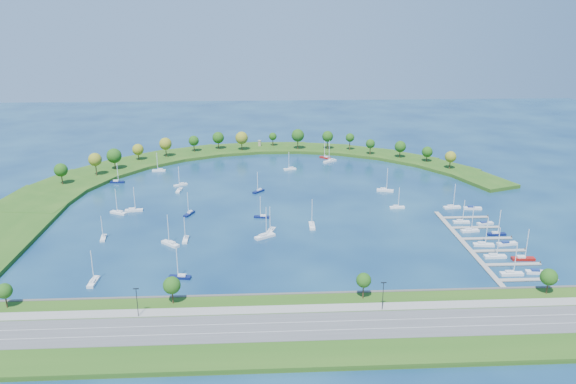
{
  "coord_description": "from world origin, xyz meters",
  "views": [
    {
      "loc": [
        -9.78,
        -275.77,
        95.92
      ],
      "look_at": [
        5.0,
        5.0,
        4.0
      ],
      "focal_mm": 34.58,
      "sensor_mm": 36.0,
      "label": 1
    }
  ],
  "objects_px": {
    "dock_system": "(482,245)",
    "moored_boat_11": "(93,281)",
    "moored_boat_16": "(258,191)",
    "moored_boat_0": "(180,276)",
    "docked_boat_6": "(470,230)",
    "moored_boat_7": "(134,210)",
    "docked_boat_2": "(495,256)",
    "moored_boat_21": "(119,212)",
    "moored_boat_4": "(181,184)",
    "moored_boat_6": "(330,161)",
    "moored_boat_14": "(189,213)",
    "moored_boat_18": "(312,225)",
    "moored_boat_3": "(385,190)",
    "moored_boat_17": "(159,170)",
    "harbor_tower": "(260,143)",
    "moored_boat_9": "(271,230)",
    "moored_boat_1": "(265,236)",
    "docked_boat_11": "(472,208)",
    "docked_boat_0": "(512,273)",
    "moored_boat_13": "(179,190)",
    "docked_boat_7": "(496,233)",
    "moored_boat_19": "(290,168)",
    "docked_boat_9": "(485,223)",
    "moored_boat_20": "(103,237)",
    "docked_boat_5": "(507,243)",
    "docked_boat_10": "(452,207)",
    "docked_boat_3": "(523,258)",
    "moored_boat_2": "(262,216)",
    "docked_boat_4": "(483,244)",
    "moored_boat_5": "(170,243)",
    "moored_boat_10": "(325,157)",
    "docked_boat_8": "(461,221)"
  },
  "relations": [
    {
      "from": "moored_boat_17",
      "to": "moored_boat_18",
      "type": "relative_size",
      "value": 0.91
    },
    {
      "from": "moored_boat_1",
      "to": "docked_boat_5",
      "type": "height_order",
      "value": "moored_boat_1"
    },
    {
      "from": "moored_boat_2",
      "to": "docked_boat_5",
      "type": "distance_m",
      "value": 112.06
    },
    {
      "from": "moored_boat_16",
      "to": "moored_boat_18",
      "type": "xyz_separation_m",
      "value": [
        24.83,
        -53.81,
        0.05
      ]
    },
    {
      "from": "moored_boat_11",
      "to": "moored_boat_10",
      "type": "bearing_deg",
      "value": -28.94
    },
    {
      "from": "moored_boat_0",
      "to": "docked_boat_10",
      "type": "height_order",
      "value": "docked_boat_10"
    },
    {
      "from": "moored_boat_6",
      "to": "moored_boat_7",
      "type": "relative_size",
      "value": 1.14
    },
    {
      "from": "dock_system",
      "to": "moored_boat_18",
      "type": "height_order",
      "value": "moored_boat_18"
    },
    {
      "from": "dock_system",
      "to": "moored_boat_21",
      "type": "distance_m",
      "value": 172.31
    },
    {
      "from": "docked_boat_5",
      "to": "moored_boat_16",
      "type": "bearing_deg",
      "value": 135.14
    },
    {
      "from": "moored_boat_3",
      "to": "moored_boat_17",
      "type": "xyz_separation_m",
      "value": [
        -133.12,
        47.73,
        -0.04
      ]
    },
    {
      "from": "moored_boat_7",
      "to": "moored_boat_10",
      "type": "distance_m",
      "value": 147.64
    },
    {
      "from": "docked_boat_11",
      "to": "docked_boat_0",
      "type": "bearing_deg",
      "value": -92.84
    },
    {
      "from": "dock_system",
      "to": "moored_boat_11",
      "type": "height_order",
      "value": "moored_boat_11"
    },
    {
      "from": "moored_boat_1",
      "to": "moored_boat_5",
      "type": "distance_m",
      "value": 41.09
    },
    {
      "from": "moored_boat_0",
      "to": "docked_boat_0",
      "type": "bearing_deg",
      "value": -172.86
    },
    {
      "from": "moored_boat_13",
      "to": "docked_boat_7",
      "type": "xyz_separation_m",
      "value": [
        151.11,
        -72.06,
        0.01
      ]
    },
    {
      "from": "moored_boat_2",
      "to": "docked_boat_7",
      "type": "bearing_deg",
      "value": 174.7
    },
    {
      "from": "moored_boat_7",
      "to": "moored_boat_21",
      "type": "relative_size",
      "value": 0.99
    },
    {
      "from": "docked_boat_5",
      "to": "moored_boat_10",
      "type": "bearing_deg",
      "value": 103.62
    },
    {
      "from": "moored_boat_5",
      "to": "docked_boat_9",
      "type": "distance_m",
      "value": 145.75
    },
    {
      "from": "moored_boat_4",
      "to": "moored_boat_6",
      "type": "xyz_separation_m",
      "value": [
        92.71,
        48.03,
        0.09
      ]
    },
    {
      "from": "moored_boat_18",
      "to": "docked_boat_11",
      "type": "relative_size",
      "value": 1.46
    },
    {
      "from": "moored_boat_4",
      "to": "docked_boat_11",
      "type": "bearing_deg",
      "value": 129.21
    },
    {
      "from": "docked_boat_3",
      "to": "docked_boat_5",
      "type": "height_order",
      "value": "docked_boat_3"
    },
    {
      "from": "harbor_tower",
      "to": "moored_boat_3",
      "type": "relative_size",
      "value": 0.31
    },
    {
      "from": "docked_boat_2",
      "to": "docked_boat_9",
      "type": "bearing_deg",
      "value": 74.58
    },
    {
      "from": "docked_boat_5",
      "to": "docked_boat_2",
      "type": "bearing_deg",
      "value": -138.1
    },
    {
      "from": "moored_boat_11",
      "to": "moored_boat_16",
      "type": "bearing_deg",
      "value": -27.94
    },
    {
      "from": "moored_boat_0",
      "to": "docked_boat_6",
      "type": "distance_m",
      "value": 132.18
    },
    {
      "from": "moored_boat_20",
      "to": "docked_boat_0",
      "type": "relative_size",
      "value": 0.86
    },
    {
      "from": "moored_boat_1",
      "to": "moored_boat_21",
      "type": "xyz_separation_m",
      "value": [
        -72.14,
        34.29,
        -0.04
      ]
    },
    {
      "from": "moored_boat_14",
      "to": "docked_boat_8",
      "type": "relative_size",
      "value": 1.04
    },
    {
      "from": "harbor_tower",
      "to": "docked_boat_9",
      "type": "relative_size",
      "value": 0.51
    },
    {
      "from": "docked_boat_4",
      "to": "docked_boat_5",
      "type": "height_order",
      "value": "docked_boat_4"
    },
    {
      "from": "dock_system",
      "to": "docked_boat_7",
      "type": "distance_m",
      "value": 15.26
    },
    {
      "from": "moored_boat_0",
      "to": "moored_boat_20",
      "type": "bearing_deg",
      "value": -36.99
    },
    {
      "from": "moored_boat_16",
      "to": "docked_boat_3",
      "type": "height_order",
      "value": "docked_boat_3"
    },
    {
      "from": "moored_boat_16",
      "to": "docked_boat_2",
      "type": "height_order",
      "value": "docked_boat_2"
    },
    {
      "from": "moored_boat_4",
      "to": "moored_boat_20",
      "type": "height_order",
      "value": "moored_boat_4"
    },
    {
      "from": "moored_boat_13",
      "to": "docked_boat_4",
      "type": "relative_size",
      "value": 0.91
    },
    {
      "from": "moored_boat_14",
      "to": "moored_boat_18",
      "type": "height_order",
      "value": "moored_boat_18"
    },
    {
      "from": "moored_boat_19",
      "to": "docked_boat_9",
      "type": "relative_size",
      "value": 1.45
    },
    {
      "from": "moored_boat_7",
      "to": "docked_boat_2",
      "type": "height_order",
      "value": "docked_boat_2"
    },
    {
      "from": "moored_boat_3",
      "to": "moored_boat_11",
      "type": "xyz_separation_m",
      "value": [
        -131.95,
        -103.39,
        -0.02
      ]
    },
    {
      "from": "moored_boat_6",
      "to": "docked_boat_9",
      "type": "relative_size",
      "value": 1.79
    },
    {
      "from": "harbor_tower",
      "to": "moored_boat_9",
      "type": "xyz_separation_m",
      "value": [
        4.32,
        -162.05,
        -3.22
      ]
    },
    {
      "from": "moored_boat_7",
      "to": "moored_boat_21",
      "type": "xyz_separation_m",
      "value": [
        -6.73,
        -3.35,
        0.0
      ]
    },
    {
      "from": "moored_boat_1",
      "to": "docked_boat_7",
      "type": "distance_m",
      "value": 104.21
    },
    {
      "from": "moored_boat_21",
      "to": "docked_boat_0",
      "type": "relative_size",
      "value": 1.02
    }
  ]
}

